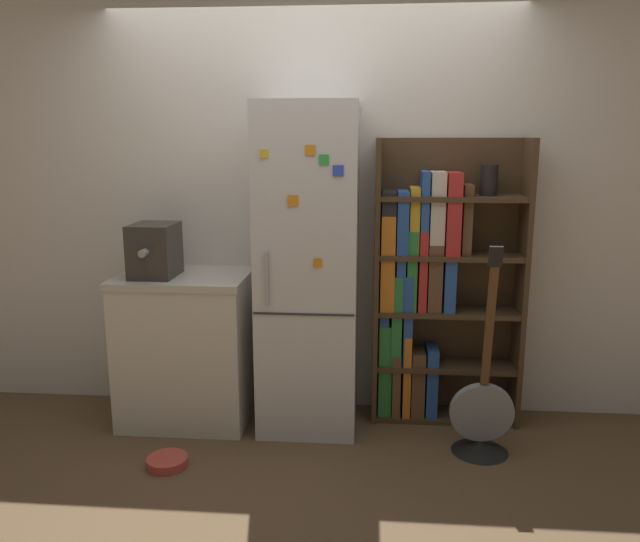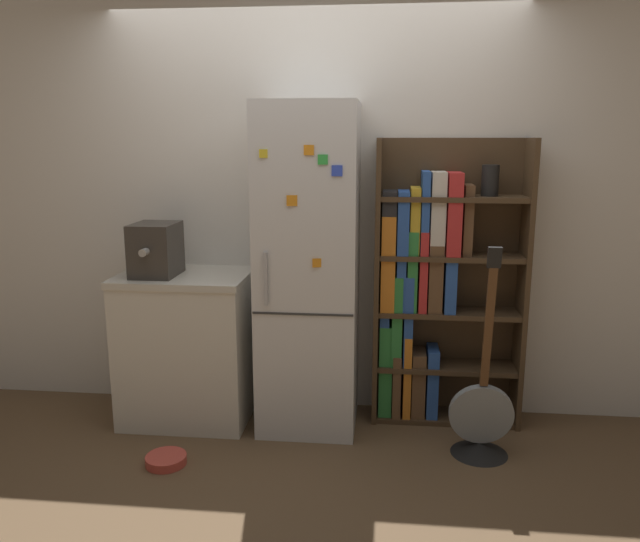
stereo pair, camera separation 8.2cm
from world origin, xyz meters
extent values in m
plane|color=brown|center=(0.00, 0.00, 0.00)|extent=(16.00, 16.00, 0.00)
cube|color=white|center=(0.00, 0.47, 1.30)|extent=(8.00, 0.05, 2.60)
cube|color=silver|center=(0.00, 0.17, 0.97)|extent=(0.58, 0.56, 1.94)
cube|color=#333333|center=(0.00, -0.11, 0.78)|extent=(0.57, 0.01, 0.01)
cube|color=#B2B2B7|center=(-0.20, -0.12, 0.98)|extent=(0.02, 0.02, 0.30)
cube|color=blue|center=(0.19, -0.11, 1.57)|extent=(0.06, 0.01, 0.06)
cube|color=green|center=(0.11, -0.11, 1.63)|extent=(0.05, 0.01, 0.05)
cube|color=orange|center=(0.04, -0.11, 1.67)|extent=(0.05, 0.01, 0.05)
cube|color=orange|center=(0.08, -0.11, 1.07)|extent=(0.05, 0.02, 0.05)
cube|color=yellow|center=(-0.20, -0.11, 1.66)|extent=(0.05, 0.02, 0.05)
cube|color=orange|center=(-0.05, -0.11, 1.41)|extent=(0.06, 0.01, 0.06)
cube|color=#4C3823|center=(0.40, 0.31, 0.87)|extent=(0.03, 0.28, 1.74)
cube|color=#4C3823|center=(1.27, 0.31, 0.87)|extent=(0.03, 0.28, 1.74)
cube|color=#4C3823|center=(0.84, 0.44, 0.87)|extent=(0.90, 0.03, 1.74)
cube|color=#4C3823|center=(0.84, 0.31, 0.01)|extent=(0.84, 0.25, 0.03)
cube|color=#4C3823|center=(0.84, 0.31, 0.35)|extent=(0.84, 0.25, 0.03)
cube|color=#4C3823|center=(0.84, 0.31, 0.70)|extent=(0.84, 0.25, 0.03)
cube|color=#4C3823|center=(0.84, 0.31, 1.04)|extent=(0.84, 0.25, 0.03)
cube|color=#4C3823|center=(0.84, 0.31, 1.39)|extent=(0.84, 0.25, 0.03)
cube|color=#338C3F|center=(0.47, 0.32, 0.32)|extent=(0.08, 0.22, 0.58)
cube|color=brown|center=(0.54, 0.30, 0.23)|extent=(0.05, 0.23, 0.40)
cube|color=orange|center=(0.60, 0.30, 0.29)|extent=(0.05, 0.21, 0.52)
cube|color=brown|center=(0.67, 0.30, 0.23)|extent=(0.08, 0.20, 0.41)
cube|color=#2D59B2|center=(0.76, 0.31, 0.25)|extent=(0.07, 0.21, 0.44)
cube|color=#2D59B2|center=(0.46, 0.31, 0.64)|extent=(0.06, 0.21, 0.56)
cube|color=#338C3F|center=(0.53, 0.30, 0.64)|extent=(0.06, 0.21, 0.56)
cube|color=#2D59B2|center=(0.60, 0.31, 0.64)|extent=(0.05, 0.22, 0.56)
cube|color=orange|center=(0.47, 0.31, 1.00)|extent=(0.08, 0.24, 0.58)
cube|color=#2D59B2|center=(0.55, 0.30, 0.98)|extent=(0.05, 0.20, 0.55)
cube|color=#338C3F|center=(0.61, 0.31, 0.95)|extent=(0.06, 0.22, 0.49)
cube|color=red|center=(0.68, 0.30, 0.96)|extent=(0.05, 0.22, 0.49)
cube|color=brown|center=(0.75, 0.31, 0.91)|extent=(0.08, 0.22, 0.41)
cube|color=#2D59B2|center=(0.84, 0.30, 0.99)|extent=(0.07, 0.21, 0.56)
cube|color=#262628|center=(0.47, 0.31, 1.24)|extent=(0.08, 0.23, 0.37)
cube|color=#2D59B2|center=(0.55, 0.30, 1.24)|extent=(0.07, 0.22, 0.37)
cube|color=gold|center=(0.62, 0.30, 1.26)|extent=(0.06, 0.19, 0.40)
cube|color=#2D59B2|center=(0.68, 0.31, 1.30)|extent=(0.05, 0.22, 0.49)
cube|color=silver|center=(0.75, 0.30, 1.30)|extent=(0.09, 0.19, 0.49)
cube|color=red|center=(0.85, 0.30, 1.30)|extent=(0.08, 0.23, 0.48)
cube|color=brown|center=(0.93, 0.32, 1.26)|extent=(0.05, 0.18, 0.41)
cylinder|color=black|center=(1.05, 0.31, 1.50)|extent=(0.10, 0.10, 0.18)
cube|color=silver|center=(-0.76, 0.17, 0.44)|extent=(0.77, 0.56, 0.89)
cube|color=beige|center=(-0.76, 0.17, 0.91)|extent=(0.79, 0.58, 0.04)
cube|color=#38332D|center=(-0.91, 0.11, 1.09)|extent=(0.25, 0.31, 0.31)
cylinder|color=#A5A39E|center=(-0.91, -0.07, 1.10)|extent=(0.04, 0.06, 0.04)
cone|color=black|center=(1.00, -0.13, 0.03)|extent=(0.32, 0.32, 0.06)
cylinder|color=gray|center=(1.00, -0.13, 0.24)|extent=(0.35, 0.09, 0.36)
cube|color=brown|center=(1.00, -0.20, 0.76)|extent=(0.04, 0.11, 0.68)
cube|color=black|center=(1.00, -0.25, 1.15)|extent=(0.07, 0.04, 0.11)
cylinder|color=#D84C3F|center=(-0.71, -0.43, 0.02)|extent=(0.22, 0.22, 0.05)
torus|color=#D84C3F|center=(-0.71, -0.43, 0.04)|extent=(0.22, 0.22, 0.01)
camera|label=1|loc=(0.37, -3.43, 1.74)|focal=35.00mm
camera|label=2|loc=(0.45, -3.42, 1.74)|focal=35.00mm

